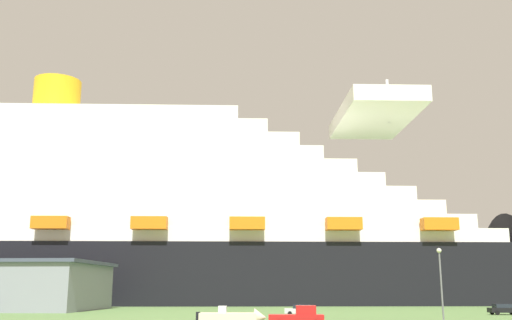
{
  "coord_description": "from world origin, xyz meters",
  "views": [
    {
      "loc": [
        16.26,
        -73.8,
        3.9
      ],
      "look_at": [
        9.5,
        37.53,
        28.47
      ],
      "focal_mm": 40.99,
      "sensor_mm": 36.0,
      "label": 1
    }
  ],
  "objects_px": {
    "cruise_ship": "(146,228)",
    "street_lamp": "(441,274)",
    "pickup_truck": "(299,317)",
    "small_boat_on_trailer": "(235,318)",
    "parked_car_silver_sedan": "(300,310)",
    "parked_car_black_coupe": "(504,309)"
  },
  "relations": [
    {
      "from": "small_boat_on_trailer",
      "to": "parked_car_black_coupe",
      "type": "bearing_deg",
      "value": 40.06
    },
    {
      "from": "street_lamp",
      "to": "parked_car_black_coupe",
      "type": "relative_size",
      "value": 1.8
    },
    {
      "from": "cruise_ship",
      "to": "street_lamp",
      "type": "height_order",
      "value": "cruise_ship"
    },
    {
      "from": "cruise_ship",
      "to": "street_lamp",
      "type": "xyz_separation_m",
      "value": [
        54.34,
        -75.39,
        -13.23
      ]
    },
    {
      "from": "parked_car_silver_sedan",
      "to": "small_boat_on_trailer",
      "type": "bearing_deg",
      "value": -104.53
    },
    {
      "from": "cruise_ship",
      "to": "parked_car_silver_sedan",
      "type": "distance_m",
      "value": 71.35
    },
    {
      "from": "cruise_ship",
      "to": "small_boat_on_trailer",
      "type": "distance_m",
      "value": 91.97
    },
    {
      "from": "pickup_truck",
      "to": "small_boat_on_trailer",
      "type": "bearing_deg",
      "value": -178.63
    },
    {
      "from": "small_boat_on_trailer",
      "to": "parked_car_black_coupe",
      "type": "relative_size",
      "value": 1.71
    },
    {
      "from": "small_boat_on_trailer",
      "to": "parked_car_silver_sedan",
      "type": "bearing_deg",
      "value": 75.47
    },
    {
      "from": "small_boat_on_trailer",
      "to": "parked_car_black_coupe",
      "type": "xyz_separation_m",
      "value": [
        37.93,
        31.9,
        -0.13
      ]
    },
    {
      "from": "small_boat_on_trailer",
      "to": "parked_car_black_coupe",
      "type": "distance_m",
      "value": 49.57
    },
    {
      "from": "cruise_ship",
      "to": "small_boat_on_trailer",
      "type": "bearing_deg",
      "value": -69.88
    },
    {
      "from": "street_lamp",
      "to": "parked_car_black_coupe",
      "type": "height_order",
      "value": "street_lamp"
    },
    {
      "from": "cruise_ship",
      "to": "pickup_truck",
      "type": "height_order",
      "value": "cruise_ship"
    },
    {
      "from": "pickup_truck",
      "to": "street_lamp",
      "type": "distance_m",
      "value": 19.67
    },
    {
      "from": "cruise_ship",
      "to": "street_lamp",
      "type": "bearing_deg",
      "value": -54.21
    },
    {
      "from": "cruise_ship",
      "to": "pickup_truck",
      "type": "bearing_deg",
      "value": -66.07
    },
    {
      "from": "parked_car_silver_sedan",
      "to": "parked_car_black_coupe",
      "type": "distance_m",
      "value": 31.29
    },
    {
      "from": "parked_car_black_coupe",
      "to": "cruise_ship",
      "type": "bearing_deg",
      "value": 142.55
    },
    {
      "from": "street_lamp",
      "to": "parked_car_silver_sedan",
      "type": "height_order",
      "value": "street_lamp"
    },
    {
      "from": "street_lamp",
      "to": "parked_car_silver_sedan",
      "type": "relative_size",
      "value": 1.88
    }
  ]
}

